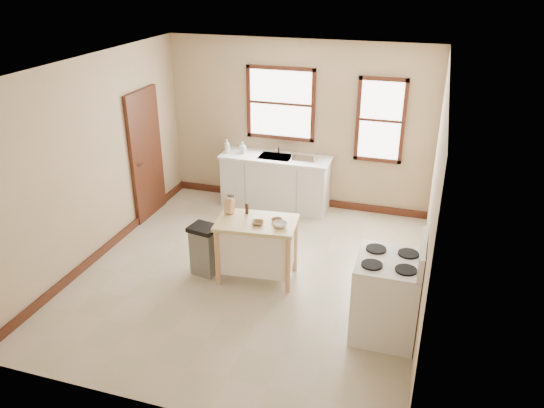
# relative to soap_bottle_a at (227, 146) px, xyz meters

# --- Properties ---
(floor) EXTENTS (5.00, 5.00, 0.00)m
(floor) POSITION_rel_soap_bottle_a_xyz_m (1.14, -2.13, -1.04)
(floor) COLOR #BAA993
(floor) RESTS_ON ground
(ceiling) EXTENTS (5.00, 5.00, 0.00)m
(ceiling) POSITION_rel_soap_bottle_a_xyz_m (1.14, -2.13, 1.76)
(ceiling) COLOR white
(ceiling) RESTS_ON ground
(wall_back) EXTENTS (4.50, 0.04, 2.80)m
(wall_back) POSITION_rel_soap_bottle_a_xyz_m (1.14, 0.37, 0.36)
(wall_back) COLOR tan
(wall_back) RESTS_ON ground
(wall_left) EXTENTS (0.04, 5.00, 2.80)m
(wall_left) POSITION_rel_soap_bottle_a_xyz_m (-1.11, -2.13, 0.36)
(wall_left) COLOR tan
(wall_left) RESTS_ON ground
(wall_right) EXTENTS (0.04, 5.00, 2.80)m
(wall_right) POSITION_rel_soap_bottle_a_xyz_m (3.39, -2.13, 0.36)
(wall_right) COLOR tan
(wall_right) RESTS_ON ground
(window_main) EXTENTS (1.17, 0.06, 1.22)m
(window_main) POSITION_rel_soap_bottle_a_xyz_m (0.84, 0.35, 0.71)
(window_main) COLOR #401A11
(window_main) RESTS_ON wall_back
(window_side) EXTENTS (0.77, 0.06, 1.37)m
(window_side) POSITION_rel_soap_bottle_a_xyz_m (2.49, 0.35, 0.56)
(window_side) COLOR #401A11
(window_side) RESTS_ON wall_back
(door_left) EXTENTS (0.06, 0.90, 2.10)m
(door_left) POSITION_rel_soap_bottle_a_xyz_m (-1.07, -0.83, 0.01)
(door_left) COLOR #401A11
(door_left) RESTS_ON ground
(baseboard_back) EXTENTS (4.50, 0.04, 0.12)m
(baseboard_back) POSITION_rel_soap_bottle_a_xyz_m (1.14, 0.34, -0.98)
(baseboard_back) COLOR #401A11
(baseboard_back) RESTS_ON ground
(baseboard_left) EXTENTS (0.04, 5.00, 0.12)m
(baseboard_left) POSITION_rel_soap_bottle_a_xyz_m (-1.08, -2.13, -0.98)
(baseboard_left) COLOR #401A11
(baseboard_left) RESTS_ON ground
(sink_counter) EXTENTS (1.86, 0.62, 0.92)m
(sink_counter) POSITION_rel_soap_bottle_a_xyz_m (0.84, 0.07, -0.58)
(sink_counter) COLOR silver
(sink_counter) RESTS_ON ground
(faucet) EXTENTS (0.03, 0.03, 0.22)m
(faucet) POSITION_rel_soap_bottle_a_xyz_m (0.84, 0.25, -0.01)
(faucet) COLOR silver
(faucet) RESTS_ON sink_counter
(soap_bottle_a) EXTENTS (0.11, 0.11, 0.24)m
(soap_bottle_a) POSITION_rel_soap_bottle_a_xyz_m (0.00, 0.00, 0.00)
(soap_bottle_a) COLOR #B2B2B2
(soap_bottle_a) RESTS_ON sink_counter
(soap_bottle_b) EXTENTS (0.09, 0.10, 0.20)m
(soap_bottle_b) POSITION_rel_soap_bottle_a_xyz_m (0.26, 0.07, -0.02)
(soap_bottle_b) COLOR #B2B2B2
(soap_bottle_b) RESTS_ON sink_counter
(dish_rack) EXTENTS (0.49, 0.44, 0.10)m
(dish_rack) POSITION_rel_soap_bottle_a_xyz_m (1.34, 0.08, -0.07)
(dish_rack) COLOR silver
(dish_rack) RESTS_ON sink_counter
(kitchen_island) EXTENTS (1.09, 0.76, 0.84)m
(kitchen_island) POSITION_rel_soap_bottle_a_xyz_m (1.27, -2.17, -0.62)
(kitchen_island) COLOR #E2C985
(kitchen_island) RESTS_ON ground
(knife_block) EXTENTS (0.12, 0.12, 0.20)m
(knife_block) POSITION_rel_soap_bottle_a_xyz_m (0.85, -2.04, -0.10)
(knife_block) COLOR tan
(knife_block) RESTS_ON kitchen_island
(pepper_grinder) EXTENTS (0.05, 0.05, 0.15)m
(pepper_grinder) POSITION_rel_soap_bottle_a_xyz_m (1.07, -2.00, -0.12)
(pepper_grinder) COLOR #3E1B10
(pepper_grinder) RESTS_ON kitchen_island
(bowl_a) EXTENTS (0.20, 0.20, 0.04)m
(bowl_a) POSITION_rel_soap_bottle_a_xyz_m (1.31, -2.25, -0.18)
(bowl_a) COLOR brown
(bowl_a) RESTS_ON kitchen_island
(bowl_b) EXTENTS (0.20, 0.20, 0.04)m
(bowl_b) POSITION_rel_soap_bottle_a_xyz_m (1.52, -2.11, -0.18)
(bowl_b) COLOR brown
(bowl_b) RESTS_ON kitchen_island
(bowl_c) EXTENTS (0.23, 0.23, 0.06)m
(bowl_c) POSITION_rel_soap_bottle_a_xyz_m (1.60, -2.23, -0.17)
(bowl_c) COLOR white
(bowl_c) RESTS_ON kitchen_island
(trash_bin) EXTENTS (0.41, 0.37, 0.71)m
(trash_bin) POSITION_rel_soap_bottle_a_xyz_m (0.55, -2.27, -0.69)
(trash_bin) COLOR slate
(trash_bin) RESTS_ON ground
(gas_stove) EXTENTS (0.77, 0.78, 1.23)m
(gas_stove) POSITION_rel_soap_bottle_a_xyz_m (3.03, -2.84, -0.43)
(gas_stove) COLOR white
(gas_stove) RESTS_ON ground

